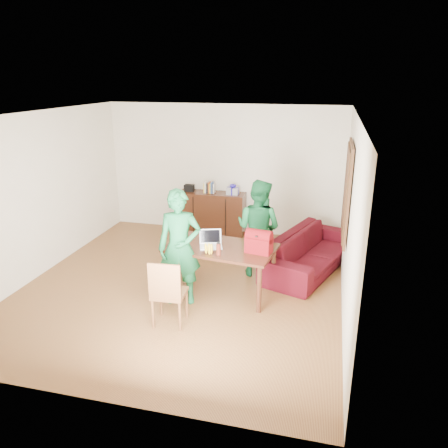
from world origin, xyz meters
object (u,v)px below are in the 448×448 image
(laptop, at_px, (211,244))
(red_bag, at_px, (259,244))
(table, at_px, (221,252))
(person_far, at_px, (258,228))
(chair, at_px, (170,305))
(person_near, at_px, (180,248))
(bottle, at_px, (219,248))
(sofa, at_px, (310,251))

(laptop, bearing_deg, red_bag, -20.86)
(table, distance_m, person_far, 0.92)
(person_far, height_order, laptop, person_far)
(chair, distance_m, laptop, 1.17)
(table, xyz_separation_m, person_near, (-0.51, -0.42, 0.19))
(bottle, bearing_deg, laptop, 125.35)
(chair, distance_m, person_far, 2.12)
(table, height_order, red_bag, red_bag)
(laptop, xyz_separation_m, bottle, (0.19, -0.26, 0.06))
(person_near, relative_size, bottle, 8.64)
(red_bag, height_order, sofa, red_bag)
(person_near, xyz_separation_m, laptop, (0.37, 0.36, -0.05))
(person_near, relative_size, person_far, 1.04)
(table, xyz_separation_m, chair, (-0.45, -1.05, -0.39))
(person_near, xyz_separation_m, red_bag, (1.11, 0.33, 0.04))
(person_far, height_order, bottle, person_far)
(chair, relative_size, bottle, 4.79)
(person_far, xyz_separation_m, red_bag, (0.16, -0.88, 0.08))
(person_far, bearing_deg, table, 80.95)
(bottle, relative_size, sofa, 0.09)
(sofa, bearing_deg, person_near, 152.07)
(sofa, bearing_deg, table, 153.11)
(table, relative_size, bottle, 8.69)
(person_near, height_order, bottle, person_near)
(bottle, height_order, red_bag, red_bag)
(table, relative_size, person_far, 1.05)
(person_far, height_order, red_bag, person_far)
(laptop, xyz_separation_m, sofa, (1.44, 1.28, -0.48))
(person_near, bearing_deg, chair, -99.84)
(person_far, relative_size, bottle, 8.27)
(person_near, relative_size, sofa, 0.76)
(person_far, distance_m, bottle, 1.18)
(table, relative_size, red_bag, 4.63)
(person_near, relative_size, laptop, 4.42)
(table, height_order, sofa, table)
(person_near, bearing_deg, sofa, 27.08)
(person_near, height_order, sofa, person_near)
(sofa, bearing_deg, bottle, 160.80)
(red_bag, bearing_deg, sofa, 72.60)
(person_far, xyz_separation_m, bottle, (-0.39, -1.11, 0.04))
(chair, bearing_deg, person_near, 91.48)
(red_bag, bearing_deg, bottle, -145.89)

